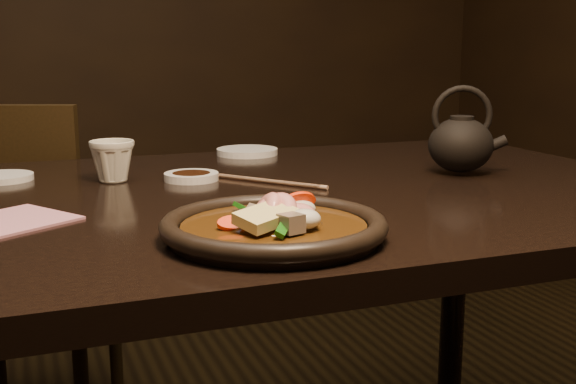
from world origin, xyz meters
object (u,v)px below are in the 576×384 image
object	(u,v)px
table	(213,240)
chair	(18,265)
plate	(274,228)
tea_cup	(112,160)
teapot	(461,142)

from	to	relation	value
table	chair	distance (m)	0.77
chair	plate	bearing A→B (deg)	128.35
chair	tea_cup	world-z (taller)	chair
chair	teapot	xyz separation A→B (m)	(0.78, -0.66, 0.34)
teapot	plate	bearing A→B (deg)	-122.92
chair	teapot	bearing A→B (deg)	160.65
plate	teapot	distance (m)	0.57
chair	plate	xyz separation A→B (m)	(0.30, -0.96, 0.30)
chair	teapot	world-z (taller)	teapot
chair	plate	distance (m)	1.05
plate	tea_cup	size ratio (longest dim) A/B	3.61
plate	table	bearing A→B (deg)	89.99
tea_cup	teapot	distance (m)	0.63
table	chair	size ratio (longest dim) A/B	1.86
table	plate	distance (m)	0.30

